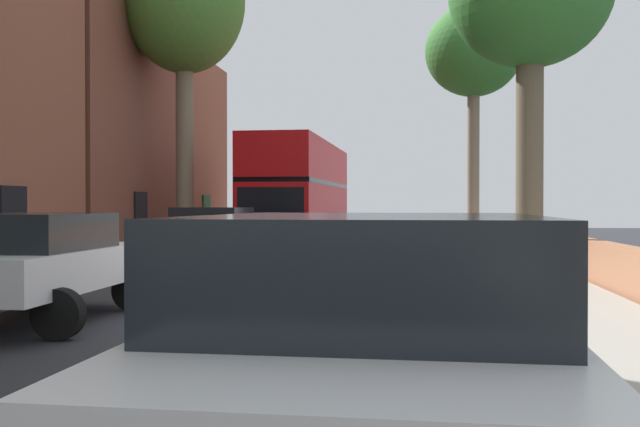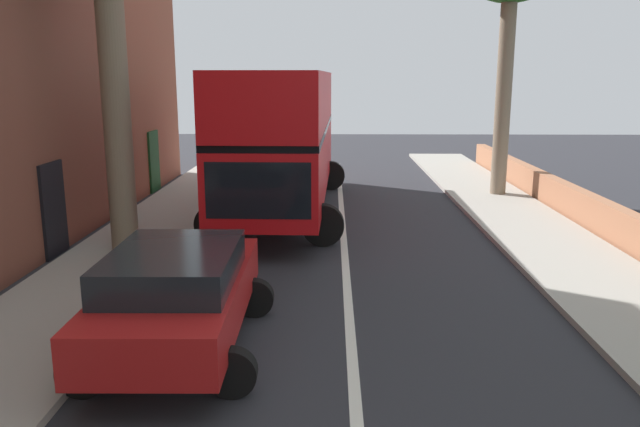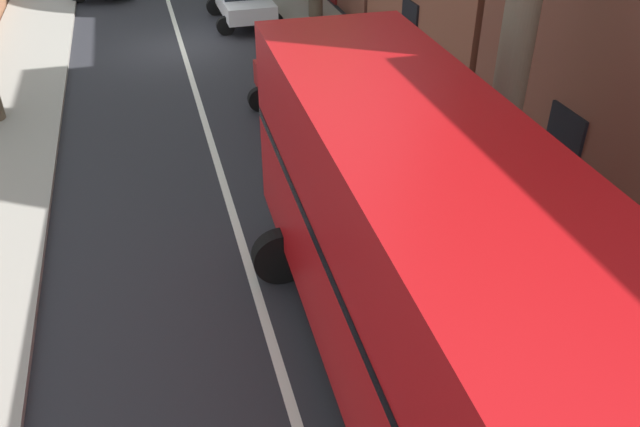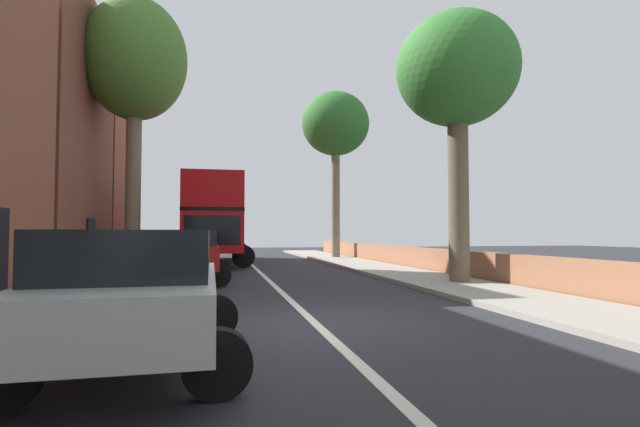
# 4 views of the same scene
# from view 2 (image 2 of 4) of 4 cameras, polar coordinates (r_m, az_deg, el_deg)

# --- Properties ---
(double_decker_bus) EXTENTS (3.73, 11.12, 4.06)m
(double_decker_bus) POSITION_cam_2_polar(r_m,az_deg,el_deg) (18.28, -3.34, 7.41)
(double_decker_bus) COLOR red
(double_decker_bus) RESTS_ON ground
(parked_car_red_left_3) EXTENTS (2.56, 4.37, 1.59)m
(parked_car_red_left_3) POSITION_cam_2_polar(r_m,az_deg,el_deg) (9.25, -12.81, -6.98)
(parked_car_red_left_3) COLOR #AD1919
(parked_car_red_left_3) RESTS_ON ground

